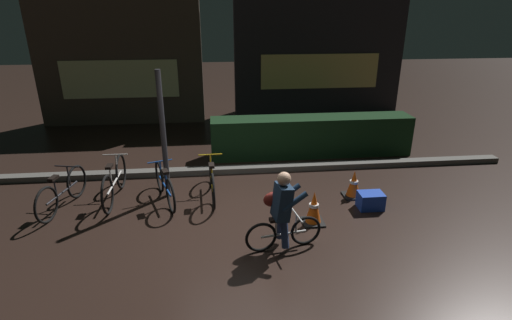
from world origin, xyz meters
The scene contains 14 objects.
ground_plane centered at (0.00, 0.00, 0.00)m, with size 40.00×40.00×0.00m, color black.
sidewalk_curb centered at (0.00, 2.20, 0.06)m, with size 12.00×0.24×0.12m, color #56544F.
hedge_row centered at (1.80, 3.10, 0.47)m, with size 4.80×0.70×0.94m, color black.
storefront_left centered at (-3.22, 6.50, 1.96)m, with size 4.79×0.54×3.94m.
storefront_right centered at (2.95, 7.20, 2.39)m, with size 5.51×0.54×4.80m.
street_post centered at (-1.43, 1.20, 1.20)m, with size 0.10×0.10×2.40m, color #2D2D33.
parked_bike_leftmost centered at (-3.23, 0.87, 0.33)m, with size 0.48×1.54×0.72m.
parked_bike_left_mid centered at (-2.39, 1.15, 0.36)m, with size 0.46×1.74×0.80m.
parked_bike_center_left centered at (-1.46, 0.97, 0.33)m, with size 0.57×1.49×0.72m.
parked_bike_center_right centered at (-0.59, 1.09, 0.34)m, with size 0.46×1.64×0.76m.
traffic_cone_near centered at (1.09, -0.10, 0.28)m, with size 0.36×0.36×0.58m.
traffic_cone_far centered at (2.08, 0.79, 0.25)m, with size 0.36×0.36×0.53m.
blue_crate centered at (2.24, 0.30, 0.15)m, with size 0.44×0.32×0.30m, color #193DB7.
cyclist centered at (0.44, -0.75, 0.63)m, with size 1.18×0.50×1.25m.
Camera 1 is at (-0.47, -5.76, 3.43)m, focal length 27.70 mm.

